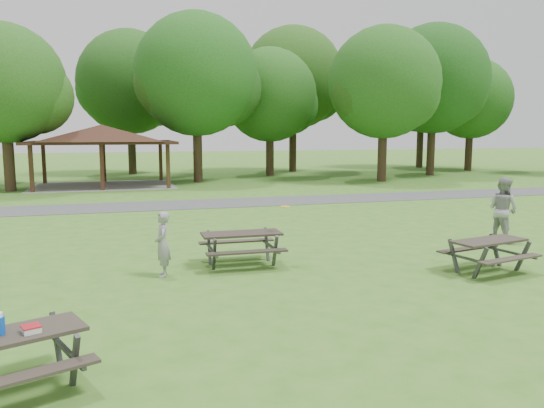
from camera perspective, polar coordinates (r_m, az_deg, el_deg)
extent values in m
plane|color=#3C7120|center=(11.23, 0.85, -9.46)|extent=(160.00, 160.00, 0.00)
cube|color=#47474A|center=(24.68, -8.78, -0.04)|extent=(120.00, 3.20, 0.02)
cube|color=#362013|center=(31.94, -24.48, 3.45)|extent=(0.22, 0.22, 2.60)
cube|color=#3A1F15|center=(37.28, -23.33, 4.03)|extent=(0.22, 0.22, 2.60)
cube|color=#3B1F15|center=(31.62, -17.82, 3.74)|extent=(0.22, 0.22, 2.60)
cube|color=#372114|center=(37.01, -17.62, 4.28)|extent=(0.22, 0.22, 2.60)
cube|color=#362313|center=(31.74, -11.12, 3.98)|extent=(0.22, 0.22, 2.60)
cube|color=#3B2515|center=(37.12, -11.89, 4.49)|extent=(0.22, 0.22, 2.60)
cube|color=black|center=(34.26, -17.81, 6.33)|extent=(8.60, 6.60, 0.16)
pyramid|color=#321C14|center=(34.26, -17.85, 7.30)|extent=(7.01, 7.01, 1.00)
cube|color=gray|center=(34.42, -17.62, 1.90)|extent=(8.40, 6.40, 0.03)
cylinder|color=#332316|center=(33.30, -26.45, 4.26)|extent=(0.60, 0.60, 3.50)
sphere|color=#1D4D16|center=(33.37, -26.90, 11.51)|extent=(6.60, 6.60, 6.60)
sphere|color=#1F4D16|center=(33.39, -24.19, 10.52)|extent=(4.29, 4.29, 4.29)
cylinder|color=#302115|center=(35.65, -8.00, 5.60)|extent=(0.60, 0.60, 4.02)
sphere|color=#174D16|center=(35.82, -8.16, 13.63)|extent=(8.00, 8.00, 8.00)
sphere|color=#163E11|center=(36.34, -5.32, 12.32)|extent=(5.20, 5.20, 5.20)
sphere|color=#1C4313|center=(35.37, -10.72, 12.68)|extent=(4.80, 4.80, 4.80)
cylinder|color=#302015|center=(40.36, -0.23, 5.50)|extent=(0.60, 0.60, 3.43)
sphere|color=#1A4A15|center=(40.42, -0.23, 11.65)|extent=(7.00, 7.00, 7.00)
sphere|color=#164614|center=(41.13, 1.79, 10.61)|extent=(4.55, 4.55, 4.55)
sphere|color=#154B15|center=(39.83, -2.12, 10.95)|extent=(4.20, 4.20, 4.20)
cylinder|color=black|center=(36.56, 11.76, 5.37)|extent=(0.60, 0.60, 3.78)
sphere|color=#1A4C15|center=(36.68, 11.97, 12.67)|extent=(7.40, 7.40, 7.40)
sphere|color=#1E4E16|center=(37.69, 13.99, 11.34)|extent=(4.81, 4.81, 4.81)
sphere|color=#1B3F12|center=(35.78, 9.96, 11.95)|extent=(4.44, 4.44, 4.44)
cylinder|color=#2F2015|center=(42.62, 16.72, 5.81)|extent=(0.60, 0.60, 4.20)
sphere|color=#144313|center=(42.78, 17.00, 12.75)|extent=(8.20, 8.20, 8.20)
sphere|color=#1C4814|center=(43.99, 18.79, 11.46)|extent=(5.33, 5.33, 5.33)
sphere|color=#164814|center=(41.69, 15.19, 12.10)|extent=(4.92, 4.92, 4.92)
cylinder|color=black|center=(48.93, 20.40, 5.49)|extent=(0.60, 0.60, 3.57)
sphere|color=#1A4E16|center=(48.98, 20.64, 10.56)|extent=(6.80, 6.80, 6.80)
sphere|color=#1A4413|center=(50.11, 21.81, 9.65)|extent=(4.42, 4.42, 4.42)
sphere|color=#174B15|center=(47.99, 19.44, 10.08)|extent=(4.08, 4.08, 4.08)
cylinder|color=black|center=(43.28, -14.83, 5.86)|extent=(0.60, 0.60, 4.13)
sphere|color=#184513|center=(43.43, -15.07, 12.55)|extent=(8.00, 8.00, 8.00)
sphere|color=#1A4C15|center=(43.75, -12.64, 11.54)|extent=(5.20, 5.20, 5.20)
sphere|color=#194C15|center=(43.17, -17.20, 11.70)|extent=(4.80, 4.80, 4.80)
cylinder|color=black|center=(44.57, 2.24, 6.43)|extent=(0.60, 0.60, 4.55)
sphere|color=#1D4714|center=(44.78, 2.28, 13.38)|extent=(8.40, 8.40, 8.40)
sphere|color=#154413|center=(45.62, 4.46, 12.20)|extent=(5.46, 5.46, 5.46)
sphere|color=#154012|center=(44.02, 0.24, 12.66)|extent=(5.04, 5.04, 5.04)
cylinder|color=black|center=(51.51, 15.62, 6.17)|extent=(0.60, 0.60, 4.27)
sphere|color=#1C4213|center=(51.65, 15.83, 11.87)|extent=(8.00, 8.00, 8.00)
sphere|color=#173F12|center=(52.81, 17.31, 10.85)|extent=(5.20, 5.20, 5.20)
sphere|color=#164112|center=(50.61, 14.36, 11.33)|extent=(4.80, 4.80, 4.80)
cube|color=#2F2822|center=(7.65, -26.86, -12.61)|extent=(2.04, 1.39, 0.05)
cube|color=#2E2621|center=(7.19, -25.70, -16.55)|extent=(1.87, 0.95, 0.04)
cube|color=#3F3F42|center=(7.58, -20.45, -15.57)|extent=(0.20, 0.39, 0.83)
cube|color=#3C3C3E|center=(8.29, -22.14, -13.60)|extent=(0.20, 0.39, 0.83)
cube|color=#39393B|center=(7.93, -21.35, -14.33)|extent=(0.62, 1.46, 0.05)
cube|color=white|center=(7.57, -24.48, -12.19)|extent=(0.27, 0.27, 0.07)
cube|color=red|center=(7.55, -24.50, -11.87)|extent=(0.28, 0.28, 0.02)
cube|color=#2C2420|center=(13.28, -3.30, -3.21)|extent=(1.98, 0.81, 0.05)
cube|color=#2A231E|center=(12.72, -2.67, -5.18)|extent=(1.98, 0.32, 0.04)
cube|color=#322B24|center=(13.96, -3.84, -4.02)|extent=(1.98, 0.32, 0.04)
cube|color=#39393B|center=(12.83, -6.22, -5.46)|extent=(0.07, 0.41, 0.86)
cube|color=#454547|center=(13.62, -6.78, -4.69)|extent=(0.07, 0.41, 0.86)
cube|color=#414144|center=(13.22, -6.51, -4.92)|extent=(0.09, 1.60, 0.05)
cube|color=#474649|center=(13.15, 0.34, -5.09)|extent=(0.07, 0.41, 0.86)
cube|color=#414143|center=(13.92, -0.58, -4.36)|extent=(0.07, 0.41, 0.86)
cube|color=#3F3F41|center=(13.53, -0.13, -4.58)|extent=(0.09, 1.60, 0.05)
cube|color=#2E2821|center=(13.62, 22.32, -3.68)|extent=(1.98, 1.09, 0.05)
cube|color=#322B24|center=(13.31, 24.29, -5.41)|extent=(1.88, 0.63, 0.04)
cube|color=#2D2520|center=(14.07, 20.33, -4.51)|extent=(1.88, 0.63, 0.04)
cube|color=#404043|center=(12.92, 21.50, -5.97)|extent=(0.14, 0.40, 0.81)
cube|color=#424244|center=(13.42, 18.97, -5.35)|extent=(0.14, 0.40, 0.81)
cube|color=#3B3B3D|center=(13.16, 20.22, -5.52)|extent=(0.36, 1.50, 0.05)
cube|color=#434446|center=(14.02, 25.36, -5.13)|extent=(0.14, 0.40, 0.81)
cube|color=#38383B|center=(14.48, 22.89, -4.59)|extent=(0.14, 0.40, 0.81)
cube|color=#454648|center=(14.24, 24.11, -4.74)|extent=(0.36, 1.50, 0.05)
cylinder|color=yellow|center=(13.27, 1.44, -0.28)|extent=(0.30, 0.30, 0.02)
imported|color=gray|center=(12.49, -11.69, -4.27)|extent=(0.40, 0.58, 1.51)
imported|color=#9F9FA1|center=(17.51, 23.58, -0.56)|extent=(0.94, 1.10, 1.97)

